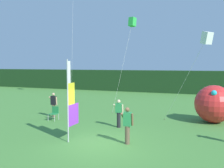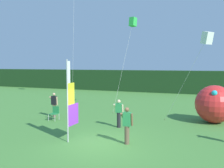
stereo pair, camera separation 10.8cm
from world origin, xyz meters
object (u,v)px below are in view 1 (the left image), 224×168
person_near_banner (54,104)px  inflatable_balloon (214,104)px  banner_flag (71,102)px  kite_green_box_2 (132,22)px  person_mid_field (127,125)px  person_far_right (119,113)px  kite_white_box_1 (207,38)px  folding_chair (54,112)px

person_near_banner → inflatable_balloon: 10.50m
banner_flag → person_near_banner: banner_flag is taller
inflatable_balloon → kite_green_box_2: kite_green_box_2 is taller
person_mid_field → person_far_right: 3.03m
kite_white_box_1 → inflatable_balloon: bearing=77.1°
banner_flag → inflatable_balloon: bearing=44.7°
person_mid_field → folding_chair: bearing=153.4°
banner_flag → person_mid_field: size_ratio=2.28×
banner_flag → person_far_right: size_ratio=2.39×
kite_white_box_1 → folding_chair: bearing=-175.7°
inflatable_balloon → kite_white_box_1: bearing=-102.9°
banner_flag → folding_chair: bearing=133.8°
inflatable_balloon → person_far_right: bearing=-147.8°
inflatable_balloon → kite_green_box_2: size_ratio=0.33×
folding_chair → banner_flag: bearing=-46.2°
banner_flag → person_far_right: (1.30, 3.13, -0.99)m
person_mid_field → kite_white_box_1: (3.25, 3.65, 4.11)m
person_near_banner → kite_green_box_2: kite_green_box_2 is taller
folding_chair → kite_green_box_2: (3.77, 5.01, 6.33)m
person_far_right → kite_green_box_2: (-0.78, 5.27, 5.98)m
person_mid_field → inflatable_balloon: 7.04m
banner_flag → kite_white_box_1: 7.85m
person_mid_field → kite_white_box_1: 6.39m
kite_white_box_1 → kite_green_box_2: bearing=141.3°
person_far_right → kite_green_box_2: bearing=98.4°
banner_flag → person_mid_field: (2.67, 0.43, -0.95)m
inflatable_balloon → folding_chair: bearing=-162.9°
banner_flag → inflatable_balloon: 9.08m
person_near_banner → person_mid_field: (6.50, -3.76, 0.00)m
person_far_right → inflatable_balloon: (5.14, 3.24, 0.32)m
person_near_banner → kite_white_box_1: 10.58m
person_far_right → inflatable_balloon: size_ratio=0.69×
person_near_banner → folding_chair: size_ratio=1.89×
banner_flag → kite_white_box_1: size_ratio=0.72×
person_near_banner → kite_green_box_2: size_ratio=0.23×
person_near_banner → person_far_right: (5.13, -1.06, -0.04)m
banner_flag → person_mid_field: banner_flag is taller
person_near_banner → inflatable_balloon: inflatable_balloon is taller
person_near_banner → person_far_right: size_ratio=1.04×
folding_chair → kite_white_box_1: bearing=4.3°
person_mid_field → kite_white_box_1: kite_white_box_1 is taller
banner_flag → person_mid_field: 2.86m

